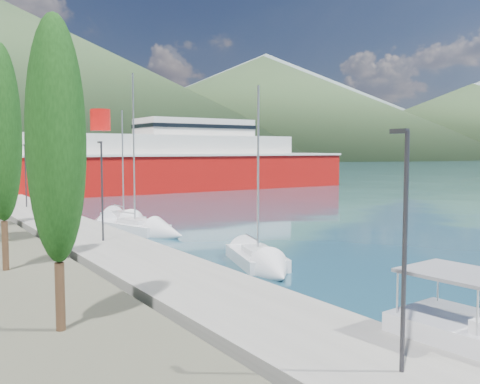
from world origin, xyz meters
TOP-DOWN VIEW (x-y plane):
  - quay at (-9.00, 26.00)m, footprint 5.00×88.00m
  - hills_far at (138.59, 618.73)m, footprint 1480.00×900.00m
  - hills_near at (98.04, 372.50)m, footprint 1010.00×520.00m
  - lamp_posts at (-9.00, 15.47)m, footprint 0.15×46.38m
  - sailboat_near at (-3.33, 6.32)m, footprint 4.40×7.74m
  - sailboat_mid at (-3.69, 20.72)m, footprint 4.91×9.35m
  - sailboat_far at (-3.07, 26.52)m, footprint 2.41×7.26m
  - ferry at (15.04, 60.83)m, footprint 65.07×14.24m

SIDE VIEW (x-z plane):
  - sailboat_near at x=-3.33m, z-range -5.04..5.62m
  - sailboat_far at x=-3.07m, z-range -5.01..5.61m
  - sailboat_mid at x=-3.69m, z-range -6.20..6.83m
  - quay at x=-9.00m, z-range 0.00..0.80m
  - ferry at x=15.04m, z-range -2.52..10.38m
  - lamp_posts at x=-9.00m, z-range 1.05..7.11m
  - hills_near at x=98.04m, z-range -8.32..106.68m
  - hills_far at x=138.59m, z-range -12.61..167.39m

